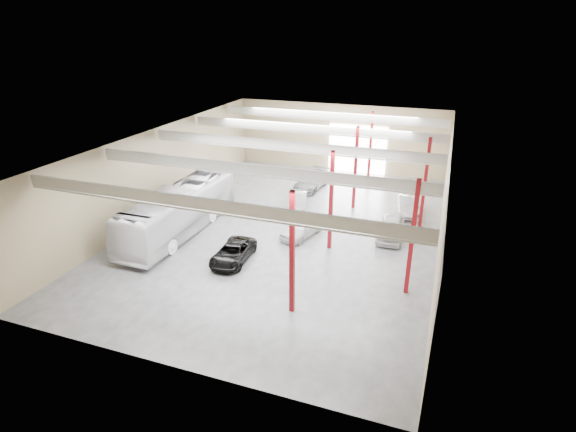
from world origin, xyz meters
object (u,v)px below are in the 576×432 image
Objects in this scene: coach_bus at (179,210)px; car_row_b at (298,200)px; black_sedan at (233,253)px; car_right_near at (408,205)px; car_row_c at (312,180)px; car_row_a at (302,227)px; car_right_far at (391,227)px.

coach_bus is 3.09× the size of car_row_b.
black_sedan is 1.00× the size of car_right_near.
coach_bus is 2.46× the size of car_row_c.
car_row_c is at bearing 79.26° from car_row_b.
car_row_c is at bearing 84.22° from black_sedan.
coach_bus is 14.40m from car_row_c.
car_row_c is 1.17× the size of car_right_near.
car_row_c is (-0.32, 5.20, 0.07)m from car_row_b.
coach_bus is 3.08× the size of car_row_a.
car_row_a is (8.81, 2.44, -1.06)m from coach_bus.
car_row_a is (3.09, 5.20, 0.09)m from black_sedan.
car_row_b is at bearing 81.18° from black_sedan.
black_sedan is 0.85× the size of car_row_c.
black_sedan is 15.92m from car_right_near.
car_row_c is at bearing 151.17° from car_right_near.
car_row_a is 5.59m from car_row_b.
car_row_a is 10.67m from car_row_c.
car_row_c is 9.84m from car_right_near.
car_row_a is at bearing -71.10° from car_row_c.
coach_bus is at bearing -145.70° from car_row_b.
car_row_b is at bearing 127.37° from car_row_a.
coach_bus is 2.78× the size of car_right_far.
car_row_b is at bearing -177.28° from car_right_near.
car_row_b is at bearing -80.50° from car_row_c.
car_row_a reaches higher than black_sedan.
car_right_far is at bearing -35.50° from car_row_b.
black_sedan is at bearing -138.65° from car_right_near.
car_right_far reaches higher than car_right_near.
black_sedan is 1.07× the size of car_row_a.
car_row_a is 9.97m from car_right_near.
car_row_b is 8.88m from car_right_far.
black_sedan is at bearing -26.22° from coach_bus.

